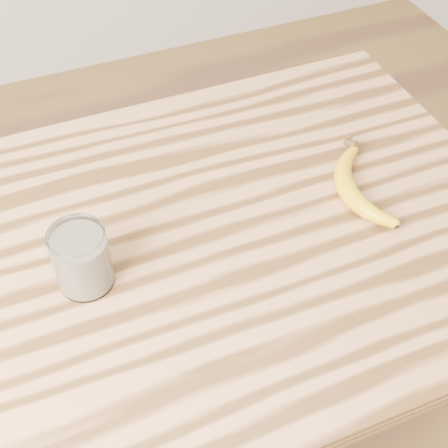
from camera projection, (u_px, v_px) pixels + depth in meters
name	position (u px, v px, depth m)	size (l,w,h in m)	color
table	(183.00, 290.00, 1.14)	(1.20, 0.80, 0.90)	#B97F4D
smoothie_glass	(82.00, 260.00, 0.96)	(0.09, 0.09, 0.11)	white
banana	(346.00, 189.00, 1.11)	(0.11, 0.29, 0.04)	#E0AC0B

